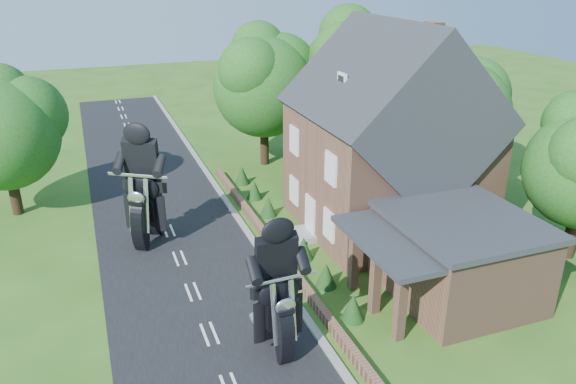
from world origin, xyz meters
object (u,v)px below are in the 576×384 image
object	(u,v)px
garden_wall	(276,249)
motorcycle_follow	(149,226)
annex	(456,256)
house	(388,144)
motorcycle_lead	(277,332)

from	to	relation	value
garden_wall	motorcycle_follow	size ratio (longest dim) A/B	11.36
annex	motorcycle_follow	world-z (taller)	annex
house	motorcycle_follow	bearing A→B (deg)	169.75
garden_wall	motorcycle_lead	world-z (taller)	motorcycle_lead
house	annex	world-z (taller)	house
garden_wall	motorcycle_lead	distance (m)	7.15
house	annex	size ratio (longest dim) A/B	1.45
annex	motorcycle_lead	world-z (taller)	annex
house	motorcycle_follow	xyz separation A→B (m)	(-11.53, 2.08, -3.44)
garden_wall	motorcycle_follow	xyz separation A→B (m)	(-5.34, 3.08, 0.70)
garden_wall	house	world-z (taller)	house
house	motorcycle_lead	world-z (taller)	house
house	motorcycle_lead	xyz separation A→B (m)	(-8.50, -7.75, -3.57)
annex	house	bearing A→B (deg)	84.76
motorcycle_lead	motorcycle_follow	bearing A→B (deg)	-75.74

